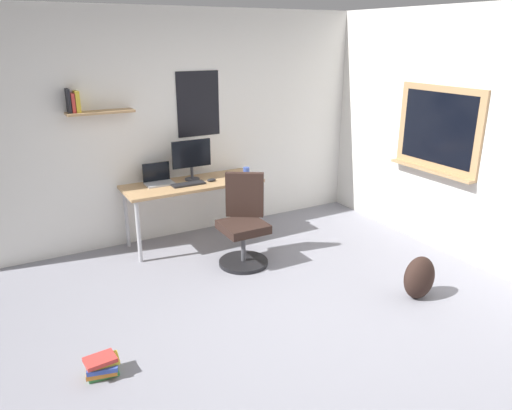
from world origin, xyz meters
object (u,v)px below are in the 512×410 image
desk (193,188)px  backpack (419,278)px  computer_mouse (211,180)px  coffee_mug (246,171)px  monitor_primary (192,157)px  laptop (158,179)px  book_stack_on_floor (102,366)px  office_chair (244,226)px  keyboard (188,184)px

desk → backpack: size_ratio=3.81×
computer_mouse → coffee_mug: coffee_mug is taller
desk → monitor_primary: 0.36m
monitor_primary → coffee_mug: size_ratio=5.04×
laptop → coffee_mug: size_ratio=3.37×
computer_mouse → backpack: 2.47m
desk → computer_mouse: bearing=-19.9°
computer_mouse → book_stack_on_floor: bearing=-132.7°
office_chair → backpack: (1.04, -1.46, -0.20)m
backpack → book_stack_on_floor: bearing=173.6°
desk → office_chair: size_ratio=1.65×
backpack → book_stack_on_floor: 2.81m
office_chair → keyboard: bearing=115.1°
office_chair → coffee_mug: 0.93m
book_stack_on_floor → computer_mouse: bearing=47.3°
office_chair → keyboard: 0.83m
book_stack_on_floor → laptop: bearing=60.8°
laptop → monitor_primary: size_ratio=0.67×
monitor_primary → backpack: bearing=-61.6°
laptop → book_stack_on_floor: size_ratio=1.23×
backpack → coffee_mug: bearing=105.5°
office_chair → monitor_primary: bearing=103.6°
keyboard → computer_mouse: bearing=0.0°
desk → book_stack_on_floor: (-1.50, -1.91, -0.57)m
desk → office_chair: bearing=-72.1°
computer_mouse → keyboard: bearing=180.0°
backpack → monitor_primary: bearing=118.4°
desk → office_chair: office_chair is taller
office_chair → book_stack_on_floor: bearing=-146.7°
desk → monitor_primary: size_ratio=3.37×
monitor_primary → coffee_mug: bearing=-10.3°
computer_mouse → book_stack_on_floor: size_ratio=0.41×
laptop → computer_mouse: laptop is taller
office_chair → monitor_primary: 1.06m
monitor_primary → keyboard: 0.33m
desk → laptop: laptop is taller
office_chair → computer_mouse: (-0.05, 0.70, 0.33)m
monitor_primary → coffee_mug: 0.69m
office_chair → backpack: size_ratio=2.31×
coffee_mug → computer_mouse: bearing=-174.0°
backpack → laptop: bearing=124.8°
desk → keyboard: (-0.08, -0.07, 0.08)m
monitor_primary → book_stack_on_floor: size_ratio=1.85×
monitor_primary → book_stack_on_floor: bearing=-127.4°
keyboard → coffee_mug: 0.76m
monitor_primary → computer_mouse: size_ratio=4.46×
keyboard → coffee_mug: (0.76, 0.05, 0.04)m
office_chair → monitor_primary: monitor_primary is taller
desk → backpack: (1.29, -2.23, -0.45)m
desk → computer_mouse: 0.23m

